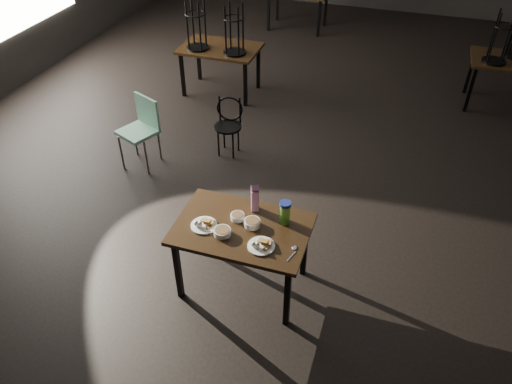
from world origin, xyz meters
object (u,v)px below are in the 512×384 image
(juice_carton, at_px, (255,198))
(bentwood_chair, at_px, (229,121))
(water_bottle, at_px, (285,212))
(main_table, at_px, (242,234))
(school_chair, at_px, (142,126))

(juice_carton, xyz_separation_m, bentwood_chair, (-0.99, 1.91, -0.43))
(water_bottle, bearing_deg, bentwood_chair, 122.94)
(main_table, xyz_separation_m, bentwood_chair, (-0.95, 2.18, -0.22))
(bentwood_chair, bearing_deg, main_table, -75.26)
(juice_carton, distance_m, school_chair, 2.37)
(water_bottle, relative_size, bentwood_chair, 0.31)
(main_table, bearing_deg, juice_carton, 82.98)
(juice_carton, relative_size, bentwood_chair, 0.37)
(water_bottle, distance_m, school_chair, 2.67)
(school_chair, bearing_deg, main_table, -16.63)
(main_table, height_order, water_bottle, water_bottle)
(main_table, distance_m, water_bottle, 0.43)
(juice_carton, bearing_deg, main_table, -97.02)
(juice_carton, distance_m, water_bottle, 0.32)
(water_bottle, distance_m, bentwood_chair, 2.42)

